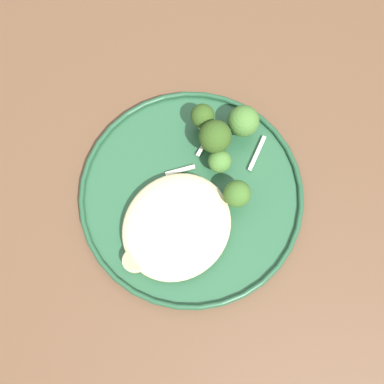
{
  "coord_description": "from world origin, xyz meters",
  "views": [
    {
      "loc": [
        0.11,
        0.07,
        1.31
      ],
      "look_at": [
        -0.0,
        -0.03,
        0.76
      ],
      "focal_mm": 42.1,
      "sensor_mm": 36.0,
      "label": 1
    }
  ],
  "objects_px": {
    "broccoli_floret_beside_noodles": "(215,137)",
    "seared_scallop_tilted_round": "(140,230)",
    "broccoli_floret_right_tilted": "(203,117)",
    "broccoli_floret_near_rim": "(220,161)",
    "broccoli_floret_small_sprig": "(243,121)",
    "seared_scallop_large_seared": "(156,221)",
    "seared_scallop_front_small": "(135,261)",
    "seared_scallop_tiny_bay": "(178,223)",
    "dinner_plate": "(192,194)",
    "broccoli_floret_tall_stalk": "(237,194)",
    "seared_scallop_left_edge": "(207,231)"
  },
  "relations": [
    {
      "from": "seared_scallop_tilted_round",
      "to": "broccoli_floret_near_rim",
      "type": "bearing_deg",
      "value": 171.74
    },
    {
      "from": "seared_scallop_large_seared",
      "to": "broccoli_floret_near_rim",
      "type": "height_order",
      "value": "broccoli_floret_near_rim"
    },
    {
      "from": "seared_scallop_large_seared",
      "to": "seared_scallop_tiny_bay",
      "type": "bearing_deg",
      "value": 124.18
    },
    {
      "from": "seared_scallop_tiny_bay",
      "to": "broccoli_floret_right_tilted",
      "type": "distance_m",
      "value": 0.14
    },
    {
      "from": "seared_scallop_tiny_bay",
      "to": "seared_scallop_large_seared",
      "type": "bearing_deg",
      "value": -55.82
    },
    {
      "from": "broccoli_floret_tall_stalk",
      "to": "seared_scallop_tiny_bay",
      "type": "bearing_deg",
      "value": -25.41
    },
    {
      "from": "broccoli_floret_near_rim",
      "to": "broccoli_floret_beside_noodles",
      "type": "bearing_deg",
      "value": -125.77
    },
    {
      "from": "broccoli_floret_beside_noodles",
      "to": "broccoli_floret_near_rim",
      "type": "height_order",
      "value": "broccoli_floret_beside_noodles"
    },
    {
      "from": "broccoli_floret_near_rim",
      "to": "seared_scallop_front_small",
      "type": "bearing_deg",
      "value": 0.63
    },
    {
      "from": "broccoli_floret_beside_noodles",
      "to": "seared_scallop_tilted_round",
      "type": "bearing_deg",
      "value": 1.35
    },
    {
      "from": "seared_scallop_front_small",
      "to": "seared_scallop_large_seared",
      "type": "xyz_separation_m",
      "value": [
        -0.05,
        -0.01,
        0.0
      ]
    },
    {
      "from": "broccoli_floret_tall_stalk",
      "to": "seared_scallop_tilted_round",
      "type": "bearing_deg",
      "value": -30.15
    },
    {
      "from": "seared_scallop_left_edge",
      "to": "seared_scallop_front_small",
      "type": "bearing_deg",
      "value": -26.66
    },
    {
      "from": "dinner_plate",
      "to": "seared_scallop_front_small",
      "type": "distance_m",
      "value": 0.11
    },
    {
      "from": "seared_scallop_large_seared",
      "to": "broccoli_floret_beside_noodles",
      "type": "relative_size",
      "value": 0.52
    },
    {
      "from": "seared_scallop_tilted_round",
      "to": "broccoli_floret_tall_stalk",
      "type": "xyz_separation_m",
      "value": [
        -0.11,
        0.06,
        0.02
      ]
    },
    {
      "from": "seared_scallop_tiny_bay",
      "to": "broccoli_floret_small_sprig",
      "type": "xyz_separation_m",
      "value": [
        -0.15,
        -0.02,
        0.02
      ]
    },
    {
      "from": "dinner_plate",
      "to": "broccoli_floret_small_sprig",
      "type": "height_order",
      "value": "broccoli_floret_small_sprig"
    },
    {
      "from": "seared_scallop_tilted_round",
      "to": "broccoli_floret_near_rim",
      "type": "distance_m",
      "value": 0.13
    },
    {
      "from": "broccoli_floret_near_rim",
      "to": "seared_scallop_tiny_bay",
      "type": "bearing_deg",
      "value": 6.29
    },
    {
      "from": "dinner_plate",
      "to": "broccoli_floret_near_rim",
      "type": "height_order",
      "value": "broccoli_floret_near_rim"
    },
    {
      "from": "broccoli_floret_right_tilted",
      "to": "broccoli_floret_small_sprig",
      "type": "xyz_separation_m",
      "value": [
        -0.03,
        0.04,
        -0.0
      ]
    },
    {
      "from": "broccoli_floret_right_tilted",
      "to": "broccoli_floret_near_rim",
      "type": "relative_size",
      "value": 1.24
    },
    {
      "from": "broccoli_floret_small_sprig",
      "to": "broccoli_floret_near_rim",
      "type": "distance_m",
      "value": 0.06
    },
    {
      "from": "dinner_plate",
      "to": "seared_scallop_large_seared",
      "type": "xyz_separation_m",
      "value": [
        0.06,
        -0.01,
        0.01
      ]
    },
    {
      "from": "seared_scallop_tilted_round",
      "to": "broccoli_floret_beside_noodles",
      "type": "distance_m",
      "value": 0.15
    },
    {
      "from": "broccoli_floret_right_tilted",
      "to": "broccoli_floret_near_rim",
      "type": "xyz_separation_m",
      "value": [
        0.03,
        0.05,
        -0.01
      ]
    },
    {
      "from": "dinner_plate",
      "to": "seared_scallop_tiny_bay",
      "type": "bearing_deg",
      "value": 16.97
    },
    {
      "from": "broccoli_floret_tall_stalk",
      "to": "seared_scallop_large_seared",
      "type": "bearing_deg",
      "value": -32.98
    },
    {
      "from": "seared_scallop_large_seared",
      "to": "broccoli_floret_near_rim",
      "type": "distance_m",
      "value": 0.11
    },
    {
      "from": "broccoli_floret_tall_stalk",
      "to": "broccoli_floret_small_sprig",
      "type": "bearing_deg",
      "value": -145.38
    },
    {
      "from": "dinner_plate",
      "to": "broccoli_floret_tall_stalk",
      "type": "xyz_separation_m",
      "value": [
        -0.03,
        0.05,
        0.03
      ]
    },
    {
      "from": "dinner_plate",
      "to": "seared_scallop_large_seared",
      "type": "height_order",
      "value": "seared_scallop_large_seared"
    },
    {
      "from": "seared_scallop_front_small",
      "to": "broccoli_floret_beside_noodles",
      "type": "xyz_separation_m",
      "value": [
        -0.18,
        -0.02,
        0.03
      ]
    },
    {
      "from": "broccoli_floret_tall_stalk",
      "to": "dinner_plate",
      "type": "bearing_deg",
      "value": -58.09
    },
    {
      "from": "broccoli_floret_tall_stalk",
      "to": "broccoli_floret_near_rim",
      "type": "height_order",
      "value": "broccoli_floret_tall_stalk"
    },
    {
      "from": "seared_scallop_left_edge",
      "to": "broccoli_floret_beside_noodles",
      "type": "height_order",
      "value": "broccoli_floret_beside_noodles"
    },
    {
      "from": "seared_scallop_front_small",
      "to": "seared_scallop_large_seared",
      "type": "height_order",
      "value": "same"
    },
    {
      "from": "seared_scallop_tiny_bay",
      "to": "broccoli_floret_right_tilted",
      "type": "height_order",
      "value": "broccoli_floret_right_tilted"
    },
    {
      "from": "seared_scallop_tiny_bay",
      "to": "broccoli_floret_tall_stalk",
      "type": "bearing_deg",
      "value": 154.59
    },
    {
      "from": "broccoli_floret_right_tilted",
      "to": "broccoli_floret_small_sprig",
      "type": "distance_m",
      "value": 0.05
    },
    {
      "from": "broccoli_floret_right_tilted",
      "to": "seared_scallop_left_edge",
      "type": "bearing_deg",
      "value": 43.04
    },
    {
      "from": "seared_scallop_left_edge",
      "to": "broccoli_floret_small_sprig",
      "type": "distance_m",
      "value": 0.15
    },
    {
      "from": "broccoli_floret_tall_stalk",
      "to": "broccoli_floret_right_tilted",
      "type": "height_order",
      "value": "broccoli_floret_tall_stalk"
    },
    {
      "from": "seared_scallop_tiny_bay",
      "to": "seared_scallop_large_seared",
      "type": "xyz_separation_m",
      "value": [
        0.02,
        -0.02,
        0.0
      ]
    },
    {
      "from": "seared_scallop_tiny_bay",
      "to": "broccoli_floret_near_rim",
      "type": "distance_m",
      "value": 0.09
    },
    {
      "from": "seared_scallop_left_edge",
      "to": "broccoli_floret_beside_noodles",
      "type": "relative_size",
      "value": 0.48
    },
    {
      "from": "seared_scallop_tiny_bay",
      "to": "broccoli_floret_beside_noodles",
      "type": "relative_size",
      "value": 0.54
    },
    {
      "from": "seared_scallop_tilted_round",
      "to": "broccoli_floret_beside_noodles",
      "type": "bearing_deg",
      "value": -178.65
    },
    {
      "from": "seared_scallop_front_small",
      "to": "broccoli_floret_near_rim",
      "type": "relative_size",
      "value": 0.71
    }
  ]
}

